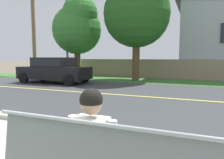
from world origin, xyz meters
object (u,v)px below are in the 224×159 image
Objects in this scene: car_black_near at (54,69)px; shade_tree_left at (138,9)px; streetlamp at (68,26)px; seated_person_white at (96,143)px; shade_tree_far_left at (78,26)px.

car_black_near is 6.60m from shade_tree_left.
seated_person_white is at bearing -55.39° from streetlamp.
shade_tree_left reaches higher than streetlamp.
shade_tree_left is (-2.71, 11.72, 4.01)m from seated_person_white.
car_black_near is 0.73× the size of shade_tree_far_left.
shade_tree_far_left is 0.81× the size of shade_tree_left.
shade_tree_left is (4.43, 0.20, 0.88)m from shade_tree_far_left.
shade_tree_left is at bearing 103.03° from seated_person_white.
car_black_near is at bearing -73.22° from streetlamp.
shade_tree_far_left is (-7.14, 11.52, 3.13)m from seated_person_white.
seated_person_white is at bearing -58.19° from shade_tree_far_left.
streetlamp is at bearing 106.78° from car_black_near.
car_black_near is 4.30m from streetlamp.
shade_tree_left reaches higher than car_black_near.
shade_tree_far_left reaches higher than seated_person_white.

